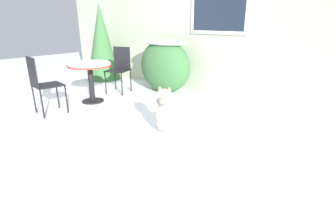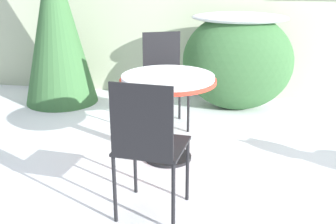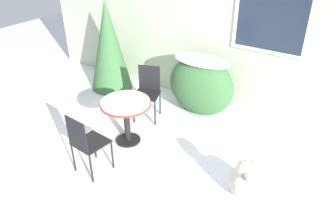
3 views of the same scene
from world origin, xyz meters
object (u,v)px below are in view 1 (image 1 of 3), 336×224
Objects in this scene: patio_chair_far_side at (43,83)px; patio_table at (90,70)px; patio_chair_near_table at (119,67)px; dog at (167,115)px.

patio_table is at bearing -82.43° from patio_chair_far_side.
dog is (2.15, -0.93, -0.28)m from patio_chair_near_table.
patio_table is 0.88m from patio_chair_far_side.
patio_chair_near_table is at bearing -77.22° from patio_chair_far_side.
patio_chair_near_table is (-0.18, 0.81, -0.07)m from patio_table.
patio_table is 0.83m from patio_chair_near_table.
patio_chair_near_table is 1.00× the size of patio_chair_far_side.
dog is (1.97, -0.12, -0.35)m from patio_table.
patio_table is 0.84× the size of patio_chair_near_table.
patio_chair_far_side is 2.10m from dog.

